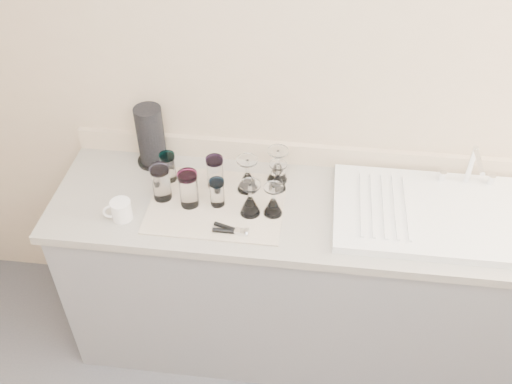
# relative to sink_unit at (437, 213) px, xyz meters

# --- Properties ---
(counter_unit) EXTENTS (2.06, 0.62, 0.90)m
(counter_unit) POSITION_rel_sink_unit_xyz_m (-0.55, -0.00, -0.47)
(counter_unit) COLOR slate
(counter_unit) RESTS_ON ground
(sink_unit) EXTENTS (0.82, 0.50, 0.22)m
(sink_unit) POSITION_rel_sink_unit_xyz_m (0.00, 0.00, 0.00)
(sink_unit) COLOR white
(sink_unit) RESTS_ON counter_unit
(dish_towel) EXTENTS (0.55, 0.42, 0.01)m
(dish_towel) POSITION_rel_sink_unit_xyz_m (-0.89, -0.04, -0.02)
(dish_towel) COLOR beige
(dish_towel) RESTS_ON counter_unit
(tumbler_teal) EXTENTS (0.07, 0.07, 0.13)m
(tumbler_teal) POSITION_rel_sink_unit_xyz_m (-1.12, 0.09, 0.06)
(tumbler_teal) COLOR white
(tumbler_teal) RESTS_ON dish_towel
(tumbler_purple) EXTENTS (0.07, 0.07, 0.15)m
(tumbler_purple) POSITION_rel_sink_unit_xyz_m (-0.91, 0.07, 0.06)
(tumbler_purple) COLOR white
(tumbler_purple) RESTS_ON dish_towel
(tumbler_magenta) EXTENTS (0.08, 0.08, 0.16)m
(tumbler_magenta) POSITION_rel_sink_unit_xyz_m (-1.12, -0.03, 0.07)
(tumbler_magenta) COLOR white
(tumbler_magenta) RESTS_ON dish_towel
(tumbler_blue) EXTENTS (0.08, 0.08, 0.16)m
(tumbler_blue) POSITION_rel_sink_unit_xyz_m (-1.00, -0.05, 0.07)
(tumbler_blue) COLOR white
(tumbler_blue) RESTS_ON dish_towel
(tumbler_lavender) EXTENTS (0.06, 0.06, 0.12)m
(tumbler_lavender) POSITION_rel_sink_unit_xyz_m (-0.89, -0.04, 0.05)
(tumbler_lavender) COLOR white
(tumbler_lavender) RESTS_ON dish_towel
(goblet_back_left) EXTENTS (0.09, 0.09, 0.16)m
(goblet_back_left) POSITION_rel_sink_unit_xyz_m (-0.78, 0.07, 0.04)
(goblet_back_left) COLOR white
(goblet_back_left) RESTS_ON dish_towel
(goblet_back_right) EXTENTS (0.07, 0.07, 0.13)m
(goblet_back_right) POSITION_rel_sink_unit_xyz_m (-0.65, 0.09, 0.03)
(goblet_back_right) COLOR white
(goblet_back_right) RESTS_ON dish_towel
(goblet_front_left) EXTENTS (0.08, 0.08, 0.15)m
(goblet_front_left) POSITION_rel_sink_unit_xyz_m (-0.75, -0.08, 0.04)
(goblet_front_left) COLOR white
(goblet_front_left) RESTS_ON dish_towel
(goblet_front_right) EXTENTS (0.08, 0.08, 0.14)m
(goblet_front_right) POSITION_rel_sink_unit_xyz_m (-0.66, -0.07, 0.04)
(goblet_front_right) COLOR white
(goblet_front_right) RESTS_ON dish_towel
(goblet_extra) EXTENTS (0.09, 0.09, 0.16)m
(goblet_extra) POSITION_rel_sink_unit_xyz_m (-0.66, 0.14, 0.04)
(goblet_extra) COLOR white
(goblet_extra) RESTS_ON dish_towel
(can_opener) EXTENTS (0.14, 0.06, 0.02)m
(can_opener) POSITION_rel_sink_unit_xyz_m (-0.81, -0.19, -0.00)
(can_opener) COLOR silver
(can_opener) RESTS_ON dish_towel
(white_mug) EXTENTS (0.12, 0.11, 0.08)m
(white_mug) POSITION_rel_sink_unit_xyz_m (-1.26, -0.16, 0.02)
(white_mug) COLOR white
(white_mug) RESTS_ON counter_unit
(paper_towel_roll) EXTENTS (0.15, 0.15, 0.28)m
(paper_towel_roll) POSITION_rel_sink_unit_xyz_m (-1.22, 0.21, 0.12)
(paper_towel_roll) COLOR black
(paper_towel_roll) RESTS_ON counter_unit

